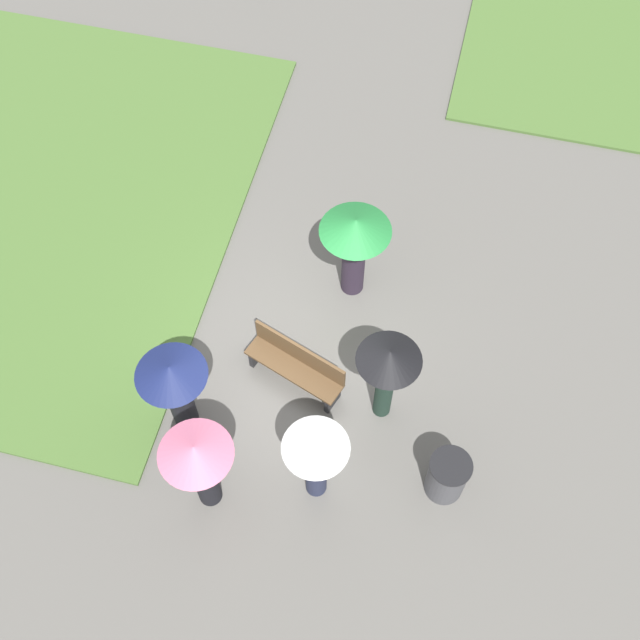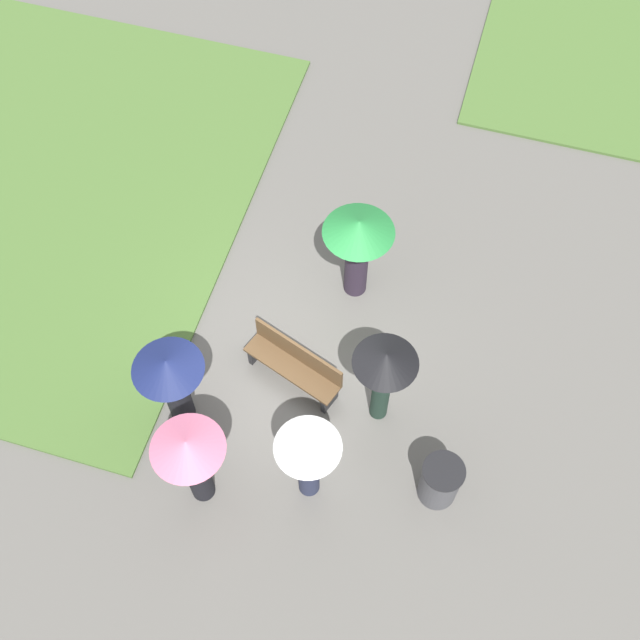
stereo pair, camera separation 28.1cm
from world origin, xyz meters
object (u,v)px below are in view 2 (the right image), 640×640
at_px(crowd_person_white, 308,456).
at_px(crowd_person_navy, 171,378).
at_px(crowd_person_pink, 191,457).
at_px(trash_bin, 440,481).
at_px(park_bench, 295,363).
at_px(crowd_person_black, 384,370).
at_px(crowd_person_green, 358,241).

xyz_separation_m(crowd_person_white, crowd_person_navy, (-2.29, 0.61, -0.06)).
bearing_deg(crowd_person_navy, crowd_person_pink, -158.01).
height_order(trash_bin, crowd_person_pink, crowd_person_pink).
height_order(park_bench, crowd_person_navy, crowd_person_navy).
distance_m(park_bench, crowd_person_black, 1.78).
xyz_separation_m(park_bench, crowd_person_pink, (-0.76, -2.24, 0.94)).
height_order(park_bench, crowd_person_white, crowd_person_white).
bearing_deg(park_bench, crowd_person_pink, -89.06).
xyz_separation_m(trash_bin, crowd_person_green, (-2.15, 3.23, 0.90)).
bearing_deg(park_bench, crowd_person_navy, -124.14).
xyz_separation_m(crowd_person_green, crowd_person_pink, (-1.24, -4.20, 0.04)).
relative_size(trash_bin, crowd_person_pink, 0.47).
bearing_deg(crowd_person_navy, crowd_person_green, -45.60).
xyz_separation_m(park_bench, trash_bin, (2.63, -1.26, 0.00)).
height_order(crowd_person_white, crowd_person_navy, crowd_person_white).
bearing_deg(crowd_person_green, trash_bin, 129.67).
distance_m(trash_bin, crowd_person_pink, 3.66).
distance_m(crowd_person_green, crowd_person_black, 2.40).
relative_size(park_bench, crowd_person_green, 0.91).
relative_size(park_bench, crowd_person_black, 0.88).
bearing_deg(crowd_person_green, park_bench, 82.20).
relative_size(trash_bin, crowd_person_navy, 0.53).
bearing_deg(crowd_person_navy, trash_bin, -104.42).
distance_m(crowd_person_white, crowd_person_black, 1.67).
relative_size(crowd_person_green, crowd_person_pink, 0.95).
xyz_separation_m(crowd_person_white, crowd_person_black, (0.70, 1.50, 0.17)).
relative_size(crowd_person_white, crowd_person_navy, 1.03).
bearing_deg(park_bench, crowd_person_black, 11.07).
height_order(park_bench, crowd_person_green, crowd_person_green).
xyz_separation_m(crowd_person_green, crowd_person_navy, (-2.01, -3.08, -0.13)).
bearing_deg(trash_bin, crowd_person_black, 138.53).
distance_m(park_bench, crowd_person_green, 2.21).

